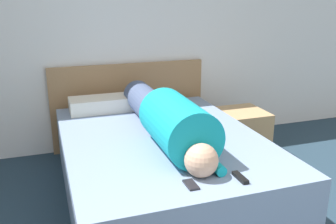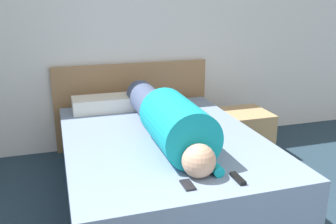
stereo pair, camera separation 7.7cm
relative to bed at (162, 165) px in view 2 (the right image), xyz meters
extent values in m
cube|color=white|center=(0.21, 1.21, 1.04)|extent=(5.70, 0.06, 2.60)
cube|color=#7589A8|center=(0.00, 0.00, 0.00)|extent=(1.54, 2.08, 0.52)
cube|color=#A37A51|center=(0.00, 1.14, 0.20)|extent=(1.66, 0.04, 0.91)
cube|color=tan|center=(1.07, 0.56, -0.03)|extent=(0.45, 0.48, 0.46)
sphere|color=tan|center=(0.02, -0.74, 0.37)|extent=(0.22, 0.22, 0.22)
cylinder|color=#149EAD|center=(0.02, -0.32, 0.46)|extent=(0.39, 0.71, 0.39)
cylinder|color=#47567A|center=(0.02, 0.45, 0.40)|extent=(0.27, 0.84, 0.27)
cylinder|color=#149EAD|center=(0.14, -0.69, 0.29)|extent=(0.07, 0.22, 0.07)
cube|color=silver|center=(-0.35, 0.84, 0.33)|extent=(0.61, 0.29, 0.14)
cube|color=black|center=(0.23, -0.86, 0.27)|extent=(0.04, 0.15, 0.02)
cube|color=black|center=(-0.09, -0.84, 0.26)|extent=(0.06, 0.13, 0.01)
camera|label=1|loc=(-0.86, -2.69, 1.35)|focal=40.00mm
camera|label=2|loc=(-0.79, -2.71, 1.35)|focal=40.00mm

